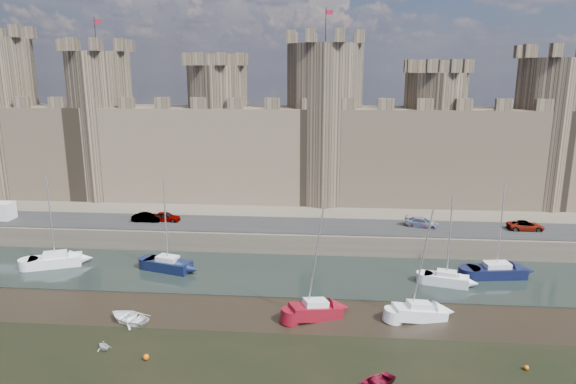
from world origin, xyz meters
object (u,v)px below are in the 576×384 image
(sailboat_0, at_px, (55,260))
(sailboat_3, at_px, (496,271))
(car_1, at_px, (147,218))
(car_0, at_px, (166,217))
(sailboat_5, at_px, (419,311))
(sailboat_2, at_px, (446,278))
(sailboat_4, at_px, (315,310))
(car_2, at_px, (422,223))
(sailboat_1, at_px, (168,264))
(car_3, at_px, (526,226))

(sailboat_0, height_order, sailboat_3, sailboat_0)
(car_1, bearing_deg, sailboat_3, -101.00)
(car_0, relative_size, sailboat_5, 0.37)
(sailboat_2, relative_size, sailboat_4, 0.85)
(car_0, height_order, car_2, car_0)
(sailboat_1, bearing_deg, sailboat_5, -2.99)
(sailboat_4, bearing_deg, sailboat_0, 136.76)
(sailboat_2, bearing_deg, sailboat_0, -167.50)
(sailboat_1, distance_m, sailboat_2, 30.15)
(car_2, bearing_deg, sailboat_1, 125.86)
(sailboat_2, distance_m, sailboat_5, 8.80)
(car_0, xyz_separation_m, sailboat_5, (29.56, -19.86, -2.40))
(car_1, xyz_separation_m, sailboat_1, (5.97, -10.19, -2.28))
(sailboat_0, bearing_deg, car_3, -11.20)
(car_2, xyz_separation_m, sailboat_4, (-12.83, -20.61, -2.31))
(sailboat_3, height_order, sailboat_4, sailboat_4)
(sailboat_5, bearing_deg, car_2, 66.35)
(sailboat_1, distance_m, sailboat_3, 35.96)
(car_0, xyz_separation_m, sailboat_1, (3.52, -10.62, -2.32))
(sailboat_3, relative_size, sailboat_4, 0.93)
(car_2, distance_m, car_3, 12.55)
(sailboat_1, height_order, sailboat_5, sailboat_1)
(car_0, height_order, sailboat_2, sailboat_2)
(sailboat_2, distance_m, sailboat_4, 15.77)
(car_0, distance_m, sailboat_4, 28.86)
(car_3, xyz_separation_m, sailboat_2, (-12.01, -12.01, -2.32))
(sailboat_4, bearing_deg, sailboat_2, 7.29)
(sailboat_1, relative_size, sailboat_5, 1.03)
(sailboat_2, xyz_separation_m, sailboat_3, (5.82, 2.54, 0.02))
(car_0, relative_size, sailboat_4, 0.34)
(car_1, bearing_deg, car_0, -78.73)
(sailboat_1, relative_size, sailboat_2, 1.11)
(sailboat_3, distance_m, sailboat_4, 22.08)
(car_3, xyz_separation_m, sailboat_0, (-55.34, -10.34, -2.30))
(sailboat_0, bearing_deg, car_0, 25.19)
(sailboat_2, xyz_separation_m, sailboat_5, (-4.07, -7.80, -0.04))
(sailboat_1, xyz_separation_m, sailboat_3, (35.94, 1.12, -0.03))
(car_0, distance_m, sailboat_2, 35.81)
(car_2, relative_size, sailboat_2, 0.45)
(car_2, xyz_separation_m, sailboat_0, (-42.79, -10.58, -2.31))
(sailboat_1, relative_size, sailboat_3, 1.02)
(car_3, distance_m, sailboat_4, 32.63)
(car_3, relative_size, sailboat_1, 0.41)
(car_2, distance_m, sailboat_1, 31.58)
(car_3, distance_m, sailboat_3, 11.54)
(car_3, bearing_deg, sailboat_0, 100.21)
(car_0, xyz_separation_m, sailboat_4, (20.27, -20.42, -2.34))
(car_0, height_order, sailboat_5, sailboat_5)
(car_1, bearing_deg, sailboat_5, -120.03)
(car_2, xyz_separation_m, sailboat_3, (6.36, -9.70, -2.32))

